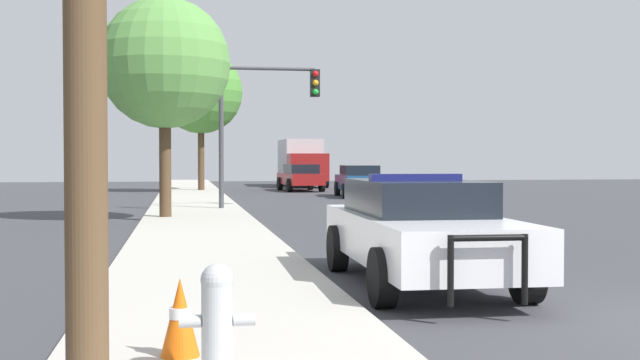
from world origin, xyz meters
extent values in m
cube|color=#BCB7AD|center=(-5.10, 0.00, 0.07)|extent=(3.00, 110.00, 0.13)
cube|color=white|center=(-2.32, 3.35, 0.66)|extent=(1.91, 5.03, 0.62)
cube|color=black|center=(-2.31, 3.60, 1.20)|extent=(1.61, 2.63, 0.46)
cylinder|color=black|center=(-1.47, 1.78, 0.35)|extent=(0.26, 0.71, 0.71)
cylinder|color=black|center=(-3.23, 1.82, 0.35)|extent=(0.26, 0.71, 0.71)
cylinder|color=black|center=(-1.40, 4.88, 0.35)|extent=(0.26, 0.71, 0.71)
cylinder|color=black|center=(-3.17, 4.92, 0.35)|extent=(0.26, 0.71, 0.71)
cylinder|color=black|center=(-1.97, 0.73, 0.57)|extent=(0.07, 0.07, 0.75)
cylinder|color=black|center=(-2.78, 0.75, 0.57)|extent=(0.07, 0.07, 0.75)
cylinder|color=black|center=(-2.37, 0.74, 0.91)|extent=(0.86, 0.09, 0.07)
cube|color=navy|center=(-2.31, 3.60, 1.48)|extent=(1.30, 0.23, 0.09)
cube|color=navy|center=(-1.41, 3.33, 0.69)|extent=(0.09, 3.59, 0.17)
cylinder|color=#B7BCC1|center=(-5.28, -1.25, 0.47)|extent=(0.23, 0.23, 0.67)
sphere|color=#B7BCC1|center=(-5.28, -1.25, 0.84)|extent=(0.25, 0.25, 0.25)
cylinder|color=#B7BCC1|center=(-5.48, -1.25, 0.53)|extent=(0.16, 0.09, 0.09)
cylinder|color=#B7BCC1|center=(-5.08, -1.25, 0.53)|extent=(0.16, 0.09, 0.09)
cylinder|color=#424247|center=(-4.27, 19.05, 2.49)|extent=(0.16, 0.16, 4.71)
cylinder|color=#424247|center=(-2.72, 19.05, 4.69)|extent=(3.10, 0.11, 0.11)
cube|color=black|center=(-1.17, 19.05, 4.24)|extent=(0.30, 0.24, 0.90)
sphere|color=red|center=(-1.17, 18.92, 4.54)|extent=(0.20, 0.20, 0.20)
sphere|color=orange|center=(-1.17, 18.92, 4.24)|extent=(0.20, 0.20, 0.20)
sphere|color=green|center=(-1.17, 18.92, 3.94)|extent=(0.20, 0.20, 0.20)
cube|color=navy|center=(2.46, 28.37, 0.66)|extent=(2.11, 4.65, 0.66)
cube|color=black|center=(2.47, 28.59, 1.21)|extent=(1.70, 2.46, 0.45)
cylinder|color=black|center=(3.23, 26.90, 0.33)|extent=(0.29, 0.67, 0.66)
cylinder|color=black|center=(1.48, 27.03, 0.33)|extent=(0.29, 0.67, 0.66)
cylinder|color=black|center=(3.43, 29.70, 0.33)|extent=(0.29, 0.67, 0.66)
cylinder|color=black|center=(1.69, 29.83, 0.33)|extent=(0.29, 0.67, 0.66)
cube|color=maroon|center=(0.75, 35.50, 0.65)|extent=(2.04, 4.59, 0.60)
cube|color=black|center=(0.77, 35.28, 1.20)|extent=(1.65, 2.42, 0.49)
cylinder|color=black|center=(-0.19, 36.83, 0.36)|extent=(0.28, 0.73, 0.71)
cylinder|color=black|center=(1.52, 36.94, 0.36)|extent=(0.28, 0.73, 0.71)
cylinder|color=black|center=(-0.02, 34.06, 0.36)|extent=(0.28, 0.73, 0.71)
cylinder|color=black|center=(1.70, 34.17, 0.36)|extent=(0.28, 0.73, 0.71)
cube|color=maroon|center=(1.81, 39.64, 1.24)|extent=(2.30, 2.02, 1.63)
cube|color=#B2B2B7|center=(1.86, 43.20, 1.68)|extent=(2.34, 5.15, 2.52)
cylinder|color=black|center=(2.93, 39.82, 0.42)|extent=(0.29, 0.85, 0.85)
cylinder|color=black|center=(0.70, 39.85, 0.42)|extent=(0.29, 0.85, 0.85)
cylinder|color=black|center=(2.98, 44.14, 0.42)|extent=(0.29, 0.85, 0.85)
cylinder|color=black|center=(0.75, 44.17, 0.42)|extent=(0.29, 0.85, 0.85)
cylinder|color=#4C3823|center=(-5.99, 15.37, 1.76)|extent=(0.33, 0.33, 3.25)
sphere|color=#5B9947|center=(-5.99, 15.37, 4.38)|extent=(3.62, 3.62, 3.62)
cylinder|color=#4C3823|center=(-4.56, 34.48, 2.06)|extent=(0.33, 0.33, 3.86)
sphere|color=#4C8E38|center=(-4.56, 34.48, 5.17)|extent=(4.28, 4.28, 4.28)
cone|color=orange|center=(-5.55, -0.64, 0.45)|extent=(0.32, 0.32, 0.64)
cylinder|color=white|center=(-5.55, -0.64, 0.48)|extent=(0.18, 0.18, 0.09)
camera|label=1|loc=(-5.53, -7.20, 1.73)|focal=45.00mm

